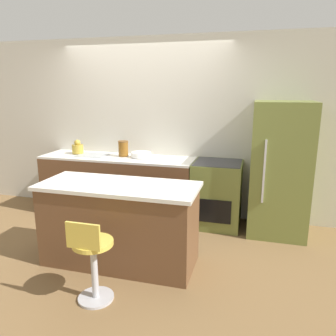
% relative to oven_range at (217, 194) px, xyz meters
% --- Properties ---
extents(ground_plane, '(14.00, 14.00, 0.00)m').
position_rel_oven_range_xyz_m(ground_plane, '(-1.14, -0.33, -0.45)').
color(ground_plane, brown).
extents(wall_back, '(8.00, 0.06, 2.60)m').
position_rel_oven_range_xyz_m(wall_back, '(-1.14, 0.34, 0.85)').
color(wall_back, beige).
rests_on(wall_back, ground_plane).
extents(back_counter, '(2.28, 0.62, 0.90)m').
position_rel_oven_range_xyz_m(back_counter, '(-1.48, 0.00, -0.00)').
color(back_counter, brown).
rests_on(back_counter, ground_plane).
extents(kitchen_island, '(1.69, 0.69, 0.90)m').
position_rel_oven_range_xyz_m(kitchen_island, '(-0.89, -1.30, -0.00)').
color(kitchen_island, brown).
rests_on(kitchen_island, ground_plane).
extents(oven_range, '(0.65, 0.63, 0.90)m').
position_rel_oven_range_xyz_m(oven_range, '(0.00, 0.00, 0.00)').
color(oven_range, olive).
rests_on(oven_range, ground_plane).
extents(refrigerator, '(0.73, 0.71, 1.72)m').
position_rel_oven_range_xyz_m(refrigerator, '(0.80, -0.03, 0.41)').
color(refrigerator, olive).
rests_on(refrigerator, ground_plane).
extents(stool_chair, '(0.36, 0.36, 0.81)m').
position_rel_oven_range_xyz_m(stool_chair, '(-0.84, -2.00, -0.04)').
color(stool_chair, '#B7B7BC').
rests_on(stool_chair, ground_plane).
extents(kettle, '(0.17, 0.17, 0.21)m').
position_rel_oven_range_xyz_m(kettle, '(-2.15, 0.05, 0.54)').
color(kettle, '#B29333').
rests_on(kettle, back_counter).
extents(mixing_bowl, '(0.29, 0.29, 0.07)m').
position_rel_oven_range_xyz_m(mixing_bowl, '(-1.12, 0.05, 0.49)').
color(mixing_bowl, white).
rests_on(mixing_bowl, back_counter).
extents(canister_jar, '(0.15, 0.15, 0.22)m').
position_rel_oven_range_xyz_m(canister_jar, '(-1.40, 0.05, 0.57)').
color(canister_jar, brown).
rests_on(canister_jar, back_counter).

